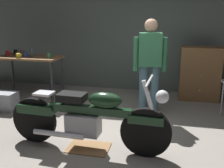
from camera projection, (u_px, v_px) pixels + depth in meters
The scene contains 15 objects.
ground_plane at pixel (105, 140), 3.82m from camera, with size 12.00×12.00×0.00m, color gray.
back_wall at pixel (135, 23), 6.06m from camera, with size 8.00×0.12×3.10m, color #56605B.
workbench at pixel (30, 62), 5.51m from camera, with size 1.30×0.64×0.90m.
motorcycle at pixel (88, 117), 3.49m from camera, with size 2.19×0.60×1.00m.
person_standing at pixel (150, 63), 4.58m from camera, with size 0.57×0.27×1.67m.
wooden_dresser at pixel (200, 74), 5.54m from camera, with size 0.80×0.47×1.10m.
drip_tray at pixel (88, 148), 3.60m from camera, with size 0.56×0.40×0.01m, color olive.
storage_bin at pixel (4, 101), 4.99m from camera, with size 0.44×0.32×0.34m, color gray.
mug_yellow_tall at pixel (18, 56), 5.31m from camera, with size 0.12×0.09×0.09m.
mug_brown_stoneware at pixel (22, 52), 5.70m from camera, with size 0.11×0.08×0.11m.
mug_black_matte at pixel (16, 52), 5.75m from camera, with size 0.11×0.08×0.10m.
mug_red_diner at pixel (8, 53), 5.62m from camera, with size 0.12×0.09×0.10m.
mug_blue_enamel at pixel (25, 54), 5.45m from camera, with size 0.11×0.08×0.09m.
mug_green_speckled at pixel (49, 56), 5.29m from camera, with size 0.12×0.09×0.09m.
bottle at pixel (32, 52), 5.41m from camera, with size 0.06×0.06×0.24m.
Camera 1 is at (0.87, -3.38, 1.75)m, focal length 43.04 mm.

